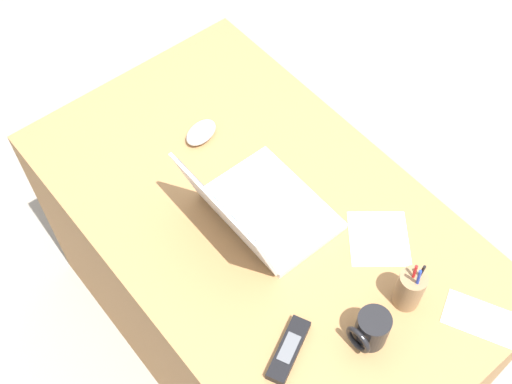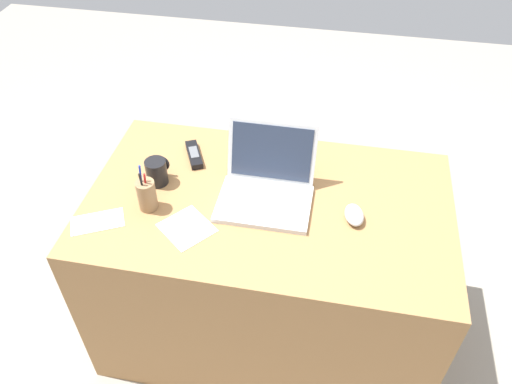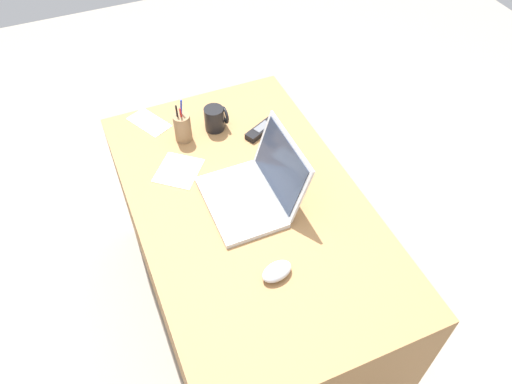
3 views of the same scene
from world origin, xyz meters
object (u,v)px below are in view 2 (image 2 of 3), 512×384
(coffee_mug_white, at_px, (157,171))
(computer_mouse, at_px, (354,215))
(cordless_phone, at_px, (194,155))
(pen_holder, at_px, (147,195))
(laptop, at_px, (267,186))

(coffee_mug_white, bearing_deg, computer_mouse, -4.88)
(computer_mouse, xyz_separation_m, coffee_mug_white, (-0.71, 0.06, 0.03))
(computer_mouse, distance_m, cordless_phone, 0.66)
(computer_mouse, distance_m, pen_holder, 0.70)
(coffee_mug_white, relative_size, pen_holder, 0.55)
(laptop, relative_size, cordless_phone, 2.01)
(computer_mouse, bearing_deg, pen_holder, 172.79)
(laptop, distance_m, cordless_phone, 0.35)
(computer_mouse, bearing_deg, cordless_phone, 147.12)
(laptop, distance_m, coffee_mug_white, 0.40)
(pen_holder, bearing_deg, computer_mouse, 6.06)
(laptop, bearing_deg, pen_holder, -161.70)
(coffee_mug_white, xyz_separation_m, cordless_phone, (0.09, 0.16, -0.04))
(coffee_mug_white, relative_size, cordless_phone, 0.61)
(coffee_mug_white, distance_m, pen_holder, 0.13)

